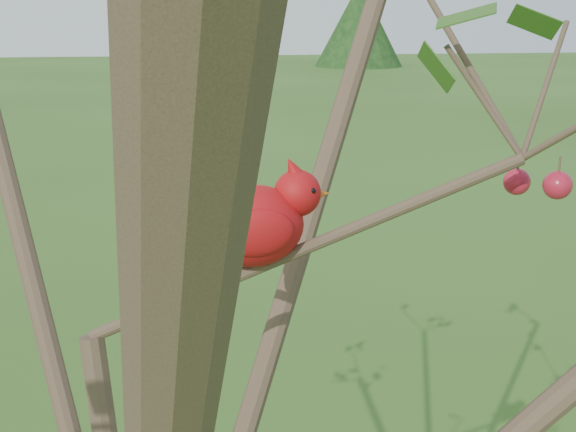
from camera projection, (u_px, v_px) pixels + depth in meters
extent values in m
sphere|color=#A7172B|center=(557.00, 185.00, 0.99)|extent=(0.04, 0.04, 0.04)
sphere|color=#A7172B|center=(517.00, 182.00, 1.07)|extent=(0.04, 0.04, 0.04)
ellipsoid|color=#A00D10|center=(253.00, 226.00, 0.99)|extent=(0.16, 0.13, 0.11)
sphere|color=#A00D10|center=(297.00, 193.00, 1.00)|extent=(0.08, 0.08, 0.07)
cone|color=#A00D10|center=(294.00, 170.00, 0.99)|extent=(0.05, 0.04, 0.05)
cone|color=#D85914|center=(320.00, 194.00, 1.01)|extent=(0.03, 0.03, 0.02)
ellipsoid|color=black|center=(312.00, 195.00, 1.01)|extent=(0.02, 0.04, 0.03)
cube|color=#A00D10|center=(195.00, 246.00, 0.98)|extent=(0.09, 0.05, 0.05)
ellipsoid|color=#A00D10|center=(242.00, 216.00, 1.03)|extent=(0.10, 0.05, 0.07)
ellipsoid|color=#A00D10|center=(257.00, 233.00, 0.95)|extent=(0.10, 0.05, 0.07)
cylinder|color=#403122|center=(359.00, 27.00, 31.85)|extent=(0.50, 0.50, 3.36)
cone|color=black|center=(359.00, 24.00, 31.82)|extent=(3.92, 3.92, 3.64)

